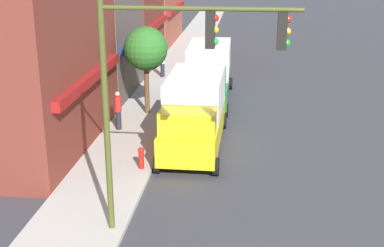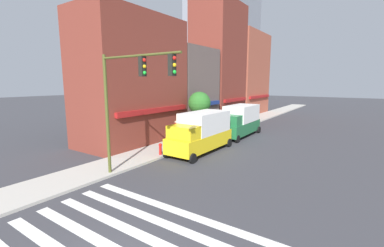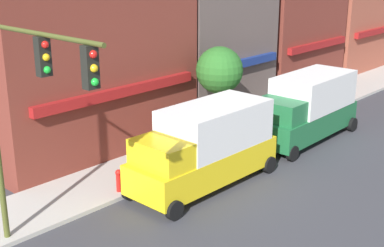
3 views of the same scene
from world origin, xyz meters
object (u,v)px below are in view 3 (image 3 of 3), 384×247
box_truck_yellow (206,145)px  pedestrian_white_shirt (298,88)px  fire_hydrant (119,179)px  street_tree (219,71)px  pedestrian_red_jacket (166,129)px  box_truck_green (307,107)px  traffic_signal (25,96)px

box_truck_yellow → pedestrian_white_shirt: size_ratio=3.51×
fire_hydrant → street_tree: 7.50m
pedestrian_red_jacket → fire_hydrant: (-4.27, -1.91, -0.46)m
fire_hydrant → box_truck_green: bearing=-9.8°
fire_hydrant → traffic_signal: bearing=-157.1°
box_truck_yellow → box_truck_green: 7.09m
street_tree → traffic_signal: bearing=-165.3°
box_truck_green → pedestrian_white_shirt: box_truck_green is taller
traffic_signal → box_truck_green: size_ratio=1.09×
box_truck_green → pedestrian_red_jacket: bearing=146.0°
traffic_signal → pedestrian_white_shirt: bearing=10.3°
box_truck_yellow → street_tree: size_ratio=1.45×
box_truck_green → fire_hydrant: 10.08m
traffic_signal → fire_hydrant: traffic_signal is taller
traffic_signal → fire_hydrant: (4.42, 1.86, -4.30)m
box_truck_green → box_truck_yellow: bearing=178.8°
pedestrian_white_shirt → box_truck_green: bearing=-163.6°
traffic_signal → fire_hydrant: 6.44m
traffic_signal → box_truck_yellow: traffic_signal is taller
pedestrian_white_shirt → street_tree: street_tree is taller
traffic_signal → pedestrian_red_jacket: traffic_signal is taller
box_truck_green → pedestrian_red_jacket: size_ratio=3.53×
pedestrian_white_shirt → fire_hydrant: bearing=167.0°
street_tree → box_truck_yellow: bearing=-145.7°
pedestrian_red_jacket → street_tree: (2.63, -0.81, 2.27)m
traffic_signal → pedestrian_white_shirt: (18.88, 3.44, -3.84)m
box_truck_yellow → fire_hydrant: bearing=149.1°
box_truck_yellow → box_truck_green: same height
box_truck_yellow → pedestrian_red_jacket: bearing=68.2°
box_truck_yellow → fire_hydrant: size_ratio=7.38×
box_truck_yellow → fire_hydrant: box_truck_yellow is taller
pedestrian_white_shirt → fire_hydrant: pedestrian_white_shirt is taller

